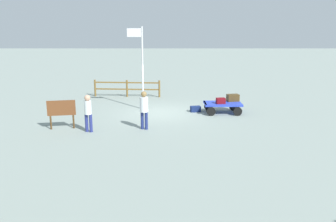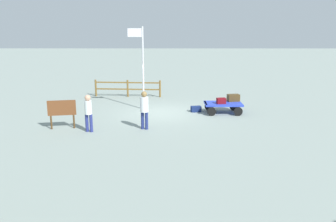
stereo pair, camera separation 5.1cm
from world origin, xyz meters
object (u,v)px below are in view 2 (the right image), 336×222
(suitcase_navy, at_px, (221,101))
(flagpole, at_px, (141,62))
(signboard, at_px, (62,110))
(worker_lead, at_px, (144,107))
(suitcase_dark, at_px, (233,98))
(worker_trailing, at_px, (88,111))
(luggage_cart, at_px, (223,105))
(suitcase_maroon, at_px, (196,109))

(suitcase_navy, distance_m, flagpole, 4.79)
(suitcase_navy, height_order, signboard, signboard)
(flagpole, bearing_deg, worker_lead, 95.96)
(worker_lead, bearing_deg, suitcase_dark, -142.47)
(worker_trailing, bearing_deg, flagpole, -114.28)
(worker_lead, relative_size, worker_trailing, 1.05)
(luggage_cart, distance_m, signboard, 8.26)
(suitcase_maroon, bearing_deg, suitcase_navy, 160.38)
(luggage_cart, height_order, worker_lead, worker_lead)
(suitcase_navy, bearing_deg, suitcase_dark, -140.57)
(luggage_cart, relative_size, suitcase_dark, 2.84)
(worker_trailing, bearing_deg, suitcase_navy, -151.93)
(suitcase_maroon, distance_m, worker_lead, 4.32)
(suitcase_navy, relative_size, suitcase_dark, 0.72)
(luggage_cart, distance_m, worker_lead, 5.06)
(luggage_cart, height_order, suitcase_navy, suitcase_navy)
(worker_trailing, relative_size, signboard, 1.26)
(suitcase_dark, relative_size, worker_lead, 0.40)
(signboard, bearing_deg, worker_lead, 179.16)
(luggage_cart, relative_size, suitcase_navy, 3.93)
(luggage_cart, xyz_separation_m, flagpole, (4.37, -0.88, 2.20))
(luggage_cart, xyz_separation_m, worker_trailing, (6.36, 3.52, 0.53))
(luggage_cart, distance_m, worker_trailing, 7.29)
(suitcase_navy, height_order, worker_lead, worker_lead)
(suitcase_maroon, xyz_separation_m, worker_lead, (2.56, 3.37, 0.87))
(suitcase_navy, height_order, suitcase_dark, suitcase_dark)
(suitcase_navy, distance_m, signboard, 8.07)
(worker_lead, height_order, flagpole, flagpole)
(worker_trailing, height_order, signboard, worker_trailing)
(suitcase_dark, bearing_deg, worker_trailing, 29.43)
(suitcase_maroon, xyz_separation_m, signboard, (6.26, 3.31, 0.72))
(luggage_cart, xyz_separation_m, suitcase_maroon, (1.40, -0.27, -0.27))
(suitcase_maroon, distance_m, flagpole, 3.91)
(worker_lead, bearing_deg, suitcase_navy, -142.85)
(suitcase_navy, relative_size, flagpole, 0.11)
(suitcase_maroon, xyz_separation_m, flagpole, (2.97, -0.62, 2.47))
(luggage_cart, xyz_separation_m, suitcase_navy, (0.12, 0.19, 0.28))
(luggage_cart, bearing_deg, suitcase_dark, -145.99)
(suitcase_dark, bearing_deg, worker_lead, 37.53)
(worker_lead, bearing_deg, signboard, -0.84)
(suitcase_navy, bearing_deg, luggage_cart, -121.81)
(suitcase_navy, distance_m, suitcase_dark, 0.97)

